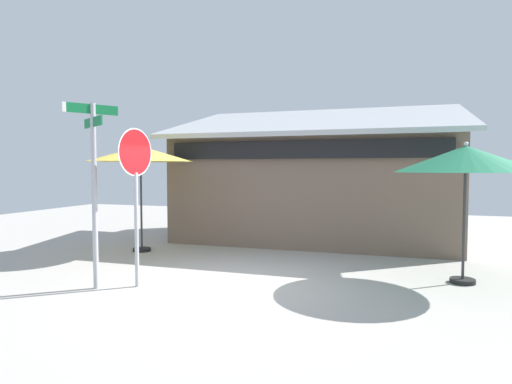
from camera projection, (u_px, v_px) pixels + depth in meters
The scene contains 6 objects.
ground_plane at pixel (225, 288), 7.75m from camera, with size 28.00×28.00×0.10m, color #ADA8A0.
cafe_building at pixel (316, 186), 12.77m from camera, with size 8.05×4.68×4.06m.
street_sign_post at pixel (94, 177), 7.44m from camera, with size 0.73×0.78×3.18m.
stop_sign at pixel (136, 175), 7.55m from camera, with size 0.14×0.82×2.77m.
patio_umbrella_mustard_left at pixel (141, 155), 10.79m from camera, with size 2.59×2.59×2.68m.
patio_umbrella_forest_green_center at pixel (466, 160), 7.77m from camera, with size 2.46×2.46×2.55m.
Camera 1 is at (2.89, -7.09, 2.08)m, focal length 30.64 mm.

